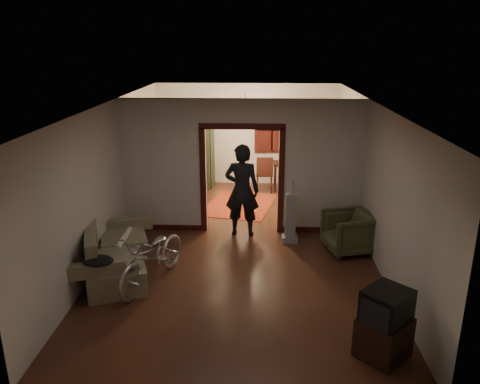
# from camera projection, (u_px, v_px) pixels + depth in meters

# --- Properties ---
(floor) EXTENTS (5.00, 8.50, 0.01)m
(floor) POSITION_uv_depth(u_px,v_px,m) (241.00, 244.00, 9.37)
(floor) COLOR #351911
(floor) RESTS_ON ground
(ceiling) EXTENTS (5.00, 8.50, 0.01)m
(ceiling) POSITION_uv_depth(u_px,v_px,m) (241.00, 103.00, 8.51)
(ceiling) COLOR white
(ceiling) RESTS_ON floor
(wall_back) EXTENTS (5.00, 0.02, 2.80)m
(wall_back) POSITION_uv_depth(u_px,v_px,m) (247.00, 135.00, 12.98)
(wall_back) COLOR beige
(wall_back) RESTS_ON floor
(wall_left) EXTENTS (0.02, 8.50, 2.80)m
(wall_left) POSITION_uv_depth(u_px,v_px,m) (112.00, 176.00, 9.04)
(wall_left) COLOR beige
(wall_left) RESTS_ON floor
(wall_right) EXTENTS (0.02, 8.50, 2.80)m
(wall_right) POSITION_uv_depth(u_px,v_px,m) (373.00, 179.00, 8.84)
(wall_right) COLOR beige
(wall_right) RESTS_ON floor
(partition_wall) EXTENTS (5.00, 0.14, 2.80)m
(partition_wall) POSITION_uv_depth(u_px,v_px,m) (242.00, 167.00, 9.65)
(partition_wall) COLOR beige
(partition_wall) RESTS_ON floor
(door_casing) EXTENTS (1.74, 0.20, 2.32)m
(door_casing) POSITION_uv_depth(u_px,v_px,m) (242.00, 181.00, 9.74)
(door_casing) COLOR #350F0C
(door_casing) RESTS_ON floor
(far_window) EXTENTS (0.98, 0.06, 1.28)m
(far_window) POSITION_uv_depth(u_px,v_px,m) (272.00, 130.00, 12.86)
(far_window) COLOR black
(far_window) RESTS_ON wall_back
(chandelier) EXTENTS (0.24, 0.24, 0.24)m
(chandelier) POSITION_uv_depth(u_px,v_px,m) (245.00, 109.00, 11.02)
(chandelier) COLOR #FFE0A5
(chandelier) RESTS_ON ceiling
(light_switch) EXTENTS (0.08, 0.01, 0.12)m
(light_switch) POSITION_uv_depth(u_px,v_px,m) (293.00, 176.00, 9.58)
(light_switch) COLOR silver
(light_switch) RESTS_ON partition_wall
(sofa) EXTENTS (1.55, 2.23, 0.94)m
(sofa) POSITION_uv_depth(u_px,v_px,m) (114.00, 248.00, 8.09)
(sofa) COLOR brown
(sofa) RESTS_ON floor
(rolled_paper) EXTENTS (0.10, 0.83, 0.10)m
(rolled_paper) POSITION_uv_depth(u_px,v_px,m) (124.00, 238.00, 8.35)
(rolled_paper) COLOR beige
(rolled_paper) RESTS_ON sofa
(jacket) EXTENTS (0.47, 0.36, 0.14)m
(jacket) POSITION_uv_depth(u_px,v_px,m) (98.00, 261.00, 7.15)
(jacket) COLOR black
(jacket) RESTS_ON sofa
(bicycle) EXTENTS (1.23, 1.94, 0.96)m
(bicycle) POSITION_uv_depth(u_px,v_px,m) (153.00, 257.00, 7.74)
(bicycle) COLOR silver
(bicycle) RESTS_ON floor
(armchair) EXTENTS (1.04, 1.03, 0.79)m
(armchair) POSITION_uv_depth(u_px,v_px,m) (348.00, 232.00, 8.95)
(armchair) COLOR #424929
(armchair) RESTS_ON floor
(tv_stand) EXTENTS (0.80, 0.80, 0.54)m
(tv_stand) POSITION_uv_depth(u_px,v_px,m) (383.00, 337.00, 5.99)
(tv_stand) COLOR black
(tv_stand) RESTS_ON floor
(crt_tv) EXTENTS (0.73, 0.73, 0.47)m
(crt_tv) POSITION_uv_depth(u_px,v_px,m) (387.00, 307.00, 5.85)
(crt_tv) COLOR black
(crt_tv) RESTS_ON tv_stand
(vacuum) EXTENTS (0.36, 0.31, 1.02)m
(vacuum) POSITION_uv_depth(u_px,v_px,m) (290.00, 218.00, 9.34)
(vacuum) COLOR gray
(vacuum) RESTS_ON floor
(person) EXTENTS (0.76, 0.54, 1.94)m
(person) POSITION_uv_depth(u_px,v_px,m) (242.00, 190.00, 9.56)
(person) COLOR black
(person) RESTS_ON floor
(oriental_rug) EXTENTS (1.92, 2.29, 0.02)m
(oriental_rug) POSITION_uv_depth(u_px,v_px,m) (240.00, 205.00, 11.60)
(oriental_rug) COLOR maroon
(oriental_rug) RESTS_ON floor
(locker) EXTENTS (0.94, 0.66, 1.71)m
(locker) POSITION_uv_depth(u_px,v_px,m) (197.00, 157.00, 12.77)
(locker) COLOR #27301D
(locker) RESTS_ON floor
(globe) EXTENTS (0.26, 0.26, 0.26)m
(globe) POSITION_uv_depth(u_px,v_px,m) (196.00, 117.00, 12.44)
(globe) COLOR #1E5972
(globe) RESTS_ON locker
(desk) EXTENTS (1.15, 0.86, 0.76)m
(desk) POSITION_uv_depth(u_px,v_px,m) (292.00, 177.00, 12.64)
(desk) COLOR black
(desk) RESTS_ON floor
(desk_chair) EXTENTS (0.56, 0.56, 0.98)m
(desk_chair) POSITION_uv_depth(u_px,v_px,m) (265.00, 174.00, 12.52)
(desk_chair) COLOR black
(desk_chair) RESTS_ON floor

